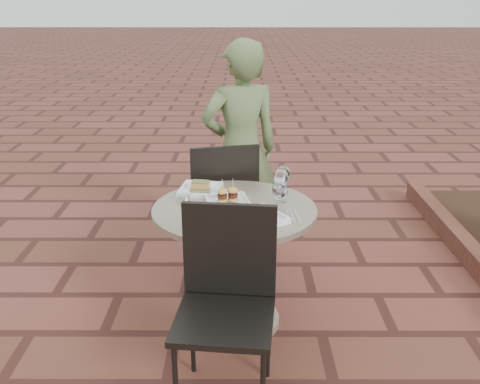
{
  "coord_description": "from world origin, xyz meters",
  "views": [
    {
      "loc": [
        -0.05,
        -3.0,
        1.82
      ],
      "look_at": [
        -0.05,
        -0.29,
        0.82
      ],
      "focal_mm": 40.0,
      "sensor_mm": 36.0,
      "label": 1
    }
  ],
  "objects_px": {
    "cafe_table": "(235,248)",
    "plate_sliders": "(228,199)",
    "chair_far": "(223,197)",
    "plate_tuna": "(257,218)",
    "diner": "(240,151)",
    "chair_near": "(227,289)",
    "plate_salmon": "(200,189)"
  },
  "relations": [
    {
      "from": "cafe_table",
      "to": "chair_near",
      "type": "distance_m",
      "value": 0.56
    },
    {
      "from": "chair_near",
      "to": "plate_salmon",
      "type": "distance_m",
      "value": 0.85
    },
    {
      "from": "diner",
      "to": "plate_salmon",
      "type": "bearing_deg",
      "value": 54.31
    },
    {
      "from": "chair_far",
      "to": "plate_sliders",
      "type": "xyz_separation_m",
      "value": [
        0.05,
        -0.57,
        0.21
      ]
    },
    {
      "from": "chair_near",
      "to": "diner",
      "type": "distance_m",
      "value": 1.54
    },
    {
      "from": "cafe_table",
      "to": "diner",
      "type": "bearing_deg",
      "value": 88.15
    },
    {
      "from": "chair_near",
      "to": "plate_sliders",
      "type": "bearing_deg",
      "value": 96.95
    },
    {
      "from": "plate_sliders",
      "to": "plate_tuna",
      "type": "height_order",
      "value": "plate_sliders"
    },
    {
      "from": "cafe_table",
      "to": "plate_tuna",
      "type": "height_order",
      "value": "plate_tuna"
    },
    {
      "from": "diner",
      "to": "chair_far",
      "type": "bearing_deg",
      "value": 53.28
    },
    {
      "from": "chair_far",
      "to": "plate_tuna",
      "type": "relative_size",
      "value": 2.69
    },
    {
      "from": "diner",
      "to": "chair_near",
      "type": "bearing_deg",
      "value": 70.3
    },
    {
      "from": "plate_tuna",
      "to": "plate_salmon",
      "type": "bearing_deg",
      "value": 126.77
    },
    {
      "from": "chair_far",
      "to": "plate_tuna",
      "type": "height_order",
      "value": "chair_far"
    },
    {
      "from": "diner",
      "to": "plate_tuna",
      "type": "height_order",
      "value": "diner"
    },
    {
      "from": "diner",
      "to": "plate_tuna",
      "type": "relative_size",
      "value": 4.51
    },
    {
      "from": "chair_near",
      "to": "plate_tuna",
      "type": "height_order",
      "value": "chair_near"
    },
    {
      "from": "plate_salmon",
      "to": "plate_tuna",
      "type": "bearing_deg",
      "value": -53.23
    },
    {
      "from": "plate_salmon",
      "to": "chair_far",
      "type": "bearing_deg",
      "value": 72.68
    },
    {
      "from": "cafe_table",
      "to": "plate_salmon",
      "type": "height_order",
      "value": "plate_salmon"
    },
    {
      "from": "cafe_table",
      "to": "plate_salmon",
      "type": "bearing_deg",
      "value": 128.95
    },
    {
      "from": "cafe_table",
      "to": "plate_sliders",
      "type": "xyz_separation_m",
      "value": [
        -0.04,
        0.05,
        0.27
      ]
    },
    {
      "from": "diner",
      "to": "plate_salmon",
      "type": "distance_m",
      "value": 0.75
    },
    {
      "from": "cafe_table",
      "to": "chair_far",
      "type": "xyz_separation_m",
      "value": [
        -0.09,
        0.62,
        0.07
      ]
    },
    {
      "from": "chair_far",
      "to": "plate_salmon",
      "type": "bearing_deg",
      "value": 60.86
    },
    {
      "from": "plate_tuna",
      "to": "diner",
      "type": "bearing_deg",
      "value": 94.37
    },
    {
      "from": "cafe_table",
      "to": "diner",
      "type": "height_order",
      "value": "diner"
    },
    {
      "from": "plate_sliders",
      "to": "plate_tuna",
      "type": "xyz_separation_m",
      "value": [
        0.16,
        -0.23,
        -0.01
      ]
    },
    {
      "from": "plate_salmon",
      "to": "plate_sliders",
      "type": "height_order",
      "value": "plate_sliders"
    },
    {
      "from": "chair_near",
      "to": "diner",
      "type": "bearing_deg",
      "value": 93.82
    },
    {
      "from": "plate_salmon",
      "to": "plate_tuna",
      "type": "relative_size",
      "value": 0.77
    },
    {
      "from": "chair_far",
      "to": "diner",
      "type": "bearing_deg",
      "value": -121.12
    }
  ]
}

